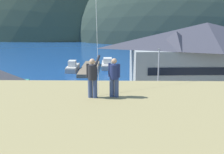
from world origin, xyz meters
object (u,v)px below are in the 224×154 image
wharf_dock (89,69)px  parked_car_back_row_left (180,133)px  parked_car_mid_row_far (185,112)px  person_kite_flyer (92,76)px  parked_car_lone_by_shed (62,133)px  person_companion (114,76)px  parked_car_front_row_silver (127,138)px  moored_boat_wharfside (73,67)px  parking_light_pole (158,74)px  harbor_lodge (205,53)px  parked_car_corner_spot (76,108)px  moored_boat_outer_mooring (108,64)px  parked_car_mid_row_center (5,134)px

wharf_dock → parked_car_back_row_left: bearing=-71.1°
parked_car_mid_row_far → person_kite_flyer: size_ratio=2.28×
parked_car_lone_by_shed → wharf_dock: bearing=91.7°
person_companion → parked_car_mid_row_far: bearing=65.0°
parked_car_back_row_left → parked_car_front_row_silver: bearing=-167.7°
parked_car_mid_row_far → parked_car_lone_by_shed: (-11.91, -5.33, 0.00)m
wharf_dock → parked_car_front_row_silver: (6.54, -33.67, 0.71)m
person_companion → moored_boat_wharfside: bearing=101.9°
parked_car_mid_row_far → parked_car_lone_by_shed: size_ratio=0.98×
wharf_dock → parking_light_pole: (10.63, -22.74, 3.83)m
parked_car_mid_row_far → parked_car_back_row_left: size_ratio=0.98×
parked_car_front_row_silver → person_kite_flyer: bearing=-101.3°
harbor_lodge → parked_car_mid_row_far: harbor_lodge is taller
harbor_lodge → parked_car_lone_by_shed: size_ratio=5.59×
harbor_lodge → person_companion: bearing=-114.2°
harbor_lodge → parked_car_back_row_left: 21.91m
parked_car_corner_spot → person_companion: (4.41, -16.61, 7.36)m
parked_car_front_row_silver → parking_light_pole: size_ratio=0.61×
parked_car_mid_row_far → person_companion: size_ratio=2.43×
moored_boat_wharfside → person_companion: (8.93, -42.50, 7.70)m
parked_car_mid_row_far → parked_car_corner_spot: 11.74m
wharf_dock → parked_car_lone_by_shed: 32.83m
moored_boat_wharfside → moored_boat_outer_mooring: 7.85m
wharf_dock → parked_car_back_row_left: (11.16, -32.66, 0.71)m
parked_car_front_row_silver → parked_car_lone_by_shed: bearing=171.2°
moored_boat_wharfside → parking_light_pole: parking_light_pole is taller
moored_boat_outer_mooring → person_kite_flyer: 46.89m
parked_car_front_row_silver → parked_car_mid_row_far: bearing=44.4°
parked_car_mid_row_far → parked_car_mid_row_center: same height
person_companion → wharf_dock: bearing=97.4°
harbor_lodge → parked_car_corner_spot: (-18.08, -13.74, -4.22)m
moored_boat_wharfside → parked_car_mid_row_far: size_ratio=1.51×
parked_car_mid_row_far → harbor_lodge: bearing=66.6°
wharf_dock → person_companion: size_ratio=8.47×
parking_light_pole → person_kite_flyer: person_kite_flyer is taller
parked_car_front_row_silver → parked_car_lone_by_shed: same height
harbor_lodge → parking_light_pole: 13.25m
parked_car_mid_row_far → parked_car_front_row_silver: (-6.33, -6.19, 0.00)m
person_kite_flyer → parked_car_front_row_silver: bearing=78.7°
harbor_lodge → moored_boat_outer_mooring: (-15.63, 15.77, -4.56)m
parked_car_corner_spot → parking_light_pole: size_ratio=0.60×
moored_boat_outer_mooring → parked_car_front_row_silver: 36.82m
moored_boat_outer_mooring → parked_car_mid_row_far: moored_boat_outer_mooring is taller
moored_boat_outer_mooring → parked_car_front_row_silver: (2.92, -36.71, 0.34)m
parked_car_front_row_silver → parked_car_corner_spot: size_ratio=1.01×
person_companion → parked_car_front_row_silver: bearing=84.2°
moored_boat_wharfside → person_kite_flyer: person_kite_flyer is taller
parked_car_mid_row_center → person_companion: size_ratio=2.43×
parking_light_pole → parked_car_back_row_left: bearing=-86.9°
parked_car_lone_by_shed → person_kite_flyer: 13.27m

